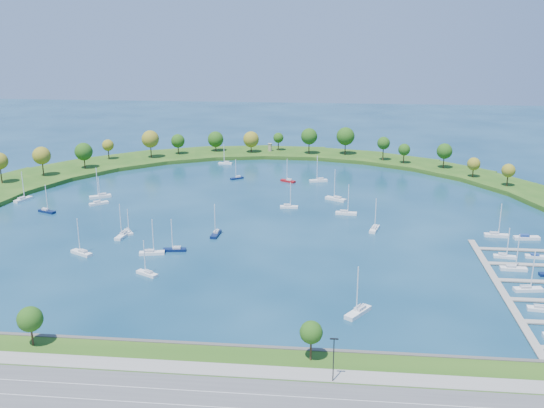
# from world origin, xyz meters

# --- Properties ---
(ground) EXTENTS (700.00, 700.00, 0.00)m
(ground) POSITION_xyz_m (0.00, 0.00, 0.00)
(ground) COLOR #082C46
(ground) RESTS_ON ground
(south_shoreline) EXTENTS (420.00, 43.10, 11.60)m
(south_shoreline) POSITION_xyz_m (0.03, -122.88, 1.00)
(south_shoreline) COLOR #1F4913
(south_shoreline) RESTS_ON ground
(breakwater) EXTENTS (286.74, 247.64, 2.00)m
(breakwater) POSITION_xyz_m (-46.33, 48.72, 0.99)
(breakwater) COLOR #1F4913
(breakwater) RESTS_ON ground
(breakwater_trees) EXTENTS (238.89, 93.92, 15.43)m
(breakwater_trees) POSITION_xyz_m (-21.45, 90.03, 10.93)
(breakwater_trees) COLOR #382314
(breakwater_trees) RESTS_ON breakwater
(harbor_tower) EXTENTS (2.60, 2.60, 4.49)m
(harbor_tower) POSITION_xyz_m (-7.49, 117.28, 4.30)
(harbor_tower) COLOR gray
(harbor_tower) RESTS_ON breakwater
(dock_system) EXTENTS (24.28, 82.00, 1.60)m
(dock_system) POSITION_xyz_m (85.30, -61.00, 0.35)
(dock_system) COLOR gray
(dock_system) RESTS_ON ground
(moored_boat_0) EXTENTS (7.50, 2.61, 10.83)m
(moored_boat_0) POSITION_xyz_m (-28.87, 90.00, 0.87)
(moored_boat_0) COLOR white
(moored_boat_0) RESTS_ON ground
(moored_boat_1) EXTENTS (7.89, 3.10, 11.30)m
(moored_boat_1) POSITION_xyz_m (-23.41, -39.90, 0.89)
(moored_boat_1) COLOR #09163E
(moored_boat_1) RESTS_ON ground
(moored_boat_2) EXTENTS (8.61, 3.00, 12.43)m
(moored_boat_2) POSITION_xyz_m (34.59, 6.69, 0.92)
(moored_boat_2) COLOR white
(moored_boat_2) RESTS_ON ground
(moored_boat_4) EXTENTS (2.87, 8.36, 12.07)m
(moored_boat_4) POSITION_xyz_m (-12.56, -23.10, 0.91)
(moored_boat_4) COLOR #09163E
(moored_boat_4) RESTS_ON ground
(moored_boat_5) EXTENTS (9.01, 4.73, 12.75)m
(moored_boat_5) POSITION_xyz_m (22.21, 57.59, 0.93)
(moored_boat_5) COLOR white
(moored_boat_5) RESTS_ON ground
(moored_boat_6) EXTENTS (7.60, 6.72, 11.69)m
(moored_boat_6) POSITION_xyz_m (-69.07, 10.17, 0.90)
(moored_boat_6) COLOR white
(moored_boat_6) RESTS_ON ground
(moored_boat_7) EXTENTS (6.47, 5.56, 9.86)m
(moored_boat_7) POSITION_xyz_m (-17.68, 58.90, 0.85)
(moored_boat_7) COLOR #09163E
(moored_boat_7) RESTS_ON ground
(moored_boat_8) EXTENTS (5.00, 6.17, 9.23)m
(moored_boat_8) POSITION_xyz_m (-44.88, -23.58, 0.84)
(moored_boat_8) COLOR white
(moored_boat_8) RESTS_ON ground
(moored_boat_9) EXTENTS (9.32, 6.91, 13.63)m
(moored_boat_9) POSITION_xyz_m (30.59, 26.43, 0.96)
(moored_boat_9) COLOR white
(moored_boat_9) RESTS_ON ground
(moored_boat_10) EXTENTS (8.58, 4.01, 12.17)m
(moored_boat_10) POSITION_xyz_m (-30.27, -43.66, 0.91)
(moored_boat_10) COLOR white
(moored_boat_10) RESTS_ON ground
(moored_boat_11) EXTENTS (3.52, 8.76, 12.52)m
(moored_boat_11) POSITION_xyz_m (-45.52, -28.01, 0.92)
(moored_boat_11) COLOR white
(moored_boat_11) RESTS_ON ground
(moored_boat_12) EXTENTS (7.65, 5.78, 11.24)m
(moored_boat_12) POSITION_xyz_m (7.68, 55.64, 0.88)
(moored_boat_12) COLOR maroon
(moored_boat_12) RESTS_ON ground
(moored_boat_13) EXTENTS (4.42, 8.59, 12.16)m
(moored_boat_13) POSITION_xyz_m (44.79, -11.74, 0.91)
(moored_boat_13) COLOR white
(moored_boat_13) RESTS_ON ground
(moored_boat_14) EXTENTS (9.35, 6.89, 13.66)m
(moored_boat_14) POSITION_xyz_m (-72.07, 20.12, 0.96)
(moored_boat_14) COLOR white
(moored_boat_14) RESTS_ON ground
(moored_boat_15) EXTENTS (8.12, 5.03, 11.58)m
(moored_boat_15) POSITION_xyz_m (-85.78, -2.83, 0.89)
(moored_boat_15) COLOR #09163E
(moored_boat_15) RESTS_ON ground
(moored_boat_16) EXTENTS (8.54, 6.14, 12.41)m
(moored_boat_16) POSITION_xyz_m (-53.35, -46.11, 0.92)
(moored_boat_16) COLOR white
(moored_boat_16) RESTS_ON ground
(moored_boat_17) EXTENTS (7.50, 9.23, 13.82)m
(moored_boat_17) POSITION_xyz_m (36.52, -80.30, 0.96)
(moored_boat_17) COLOR white
(moored_boat_17) RESTS_ON ground
(moored_boat_18) EXTENTS (7.49, 2.33, 10.91)m
(moored_boat_18) POSITION_xyz_m (11.18, 13.25, 0.88)
(moored_boat_18) COLOR white
(moored_boat_18) RESTS_ON ground
(moored_boat_19) EXTENTS (5.26, 8.91, 12.66)m
(moored_boat_19) POSITION_xyz_m (-103.60, 12.50, 0.93)
(moored_boat_19) COLOR white
(moored_boat_19) RESTS_ON ground
(moored_boat_20) EXTENTS (7.56, 5.48, 11.01)m
(moored_boat_20) POSITION_xyz_m (-26.70, -60.60, 0.88)
(moored_boat_20) COLOR white
(moored_boat_20) RESTS_ON ground
(docked_boat_2) EXTENTS (7.89, 3.02, 11.30)m
(docked_boat_2) POSITION_xyz_m (85.53, -73.41, 0.89)
(docked_boat_2) COLOR white
(docked_boat_2) RESTS_ON ground
(docked_boat_4) EXTENTS (8.51, 3.49, 12.15)m
(docked_boat_4) POSITION_xyz_m (85.52, -60.82, 0.91)
(docked_boat_4) COLOR white
(docked_boat_4) RESTS_ON ground
(docked_boat_6) EXTENTS (8.15, 2.48, 11.90)m
(docked_boat_6) POSITION_xyz_m (85.52, -45.48, 0.90)
(docked_boat_6) COLOR white
(docked_boat_6) RESTS_ON ground
(docked_boat_8) EXTENTS (7.25, 2.86, 10.37)m
(docked_boat_8) POSITION_xyz_m (85.54, -35.09, 0.86)
(docked_boat_8) COLOR white
(docked_boat_8) RESTS_ON ground
(docked_boat_9) EXTENTS (7.69, 2.93, 1.53)m
(docked_boat_9) POSITION_xyz_m (95.99, -34.26, 0.56)
(docked_boat_9) COLOR white
(docked_boat_9) RESTS_ON ground
(docked_boat_10) EXTENTS (8.59, 2.87, 12.44)m
(docked_boat_10) POSITION_xyz_m (87.91, -14.29, 0.92)
(docked_boat_10) COLOR white
(docked_boat_10) RESTS_ON ground
(docked_boat_11) EXTENTS (9.18, 3.36, 1.83)m
(docked_boat_11) POSITION_xyz_m (97.87, -16.06, 0.67)
(docked_boat_11) COLOR white
(docked_boat_11) RESTS_ON ground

